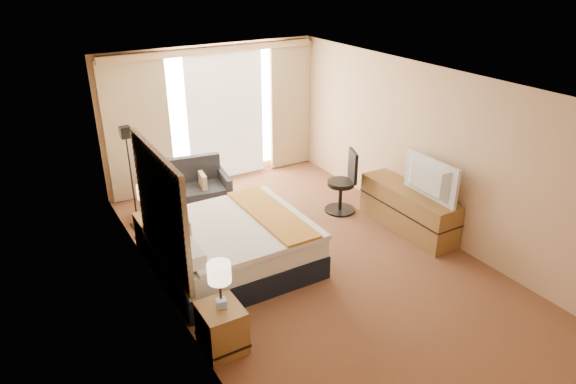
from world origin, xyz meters
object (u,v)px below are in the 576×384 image
lamp_left (219,273)px  lamp_right (146,192)px  floor_lamp (129,158)px  desk_chair (344,185)px  nightstand_right (154,233)px  media_dresser (408,209)px  loveseat (189,193)px  bed (233,245)px  television (425,179)px  nightstand_left (222,328)px

lamp_left → lamp_right: 2.47m
floor_lamp → desk_chair: floor_lamp is taller
nightstand_right → desk_chair: 3.24m
media_dresser → nightstand_right: bearing=158.6°
floor_lamp → loveseat: bearing=11.1°
floor_lamp → desk_chair: (3.24, -1.25, -0.71)m
desk_chair → lamp_right: desk_chair is taller
bed → loveseat: 2.11m
lamp_left → television: (3.62, 0.68, 0.04)m
floor_lamp → lamp_left: (0.06, -3.32, -0.23)m
loveseat → television: size_ratio=1.36×
media_dresser → lamp_right: 4.06m
bed → television: size_ratio=1.88×
desk_chair → television: 1.55m
nightstand_left → loveseat: size_ratio=0.37×
nightstand_left → media_dresser: 3.85m
nightstand_left → television: bearing=11.1°
floor_lamp → desk_chair: size_ratio=1.56×
nightstand_right → floor_lamp: floor_lamp is taller
media_dresser → lamp_left: 3.86m
nightstand_right → loveseat: (0.94, 1.04, 0.01)m
loveseat → television: (2.71, -2.83, 0.73)m
bed → lamp_right: (-0.85, 1.07, 0.59)m
nightstand_left → lamp_right: 2.59m
floor_lamp → television: size_ratio=1.57×
television → floor_lamp: bearing=56.1°
lamp_left → nightstand_left: bearing=-130.8°
nightstand_left → lamp_left: 0.70m
nightstand_left → lamp_left: lamp_left is taller
nightstand_right → desk_chair: bearing=-7.1°
media_dresser → loveseat: (-2.76, 2.49, -0.07)m
loveseat → desk_chair: desk_chair is taller
lamp_right → desk_chair: bearing=-7.0°
nightstand_right → loveseat: loveseat is taller
media_dresser → lamp_left: bearing=-164.5°
loveseat → floor_lamp: size_ratio=0.87×
nightstand_left → desk_chair: (3.21, 2.10, 0.21)m
floor_lamp → lamp_left: 3.33m
bed → lamp_right: 1.49m
media_dresser → bed: bearing=172.5°
bed → television: 3.00m
bed → desk_chair: bearing=15.6°
media_dresser → loveseat: loveseat is taller
lamp_right → media_dresser: bearing=-21.2°
nightstand_left → television: size_ratio=0.51×
loveseat → desk_chair: 2.69m
bed → floor_lamp: (-0.84, 1.92, 0.84)m
media_dresser → lamp_left: size_ratio=3.32×
media_dresser → television: 0.74m
desk_chair → loveseat: bearing=169.4°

